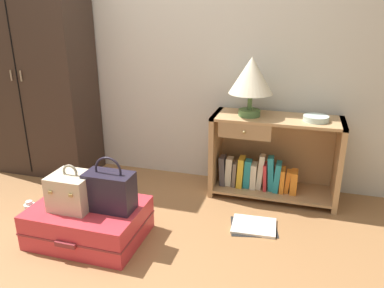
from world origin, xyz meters
name	(u,v)px	position (x,y,z in m)	size (l,w,h in m)	color
ground_plane	(98,266)	(0.00, 0.00, 0.00)	(9.00, 9.00, 0.00)	olive
back_wall	(175,30)	(0.00, 1.50, 1.30)	(6.40, 0.10, 2.60)	beige
wardrobe	(34,71)	(-1.24, 1.20, 0.94)	(1.02, 0.47, 1.88)	#33261E
bookshelf	(270,159)	(0.89, 1.24, 0.32)	(1.01, 0.39, 0.68)	tan
table_lamp	(251,77)	(0.71, 1.21, 0.98)	(0.34, 0.34, 0.46)	#4C7542
bowl	(316,118)	(1.21, 1.20, 0.70)	(0.19, 0.19, 0.04)	silver
suitcase_large	(89,222)	(-0.20, 0.26, 0.12)	(0.73, 0.55, 0.24)	#D1333D
train_case	(72,191)	(-0.28, 0.22, 0.36)	(0.26, 0.24, 0.30)	beige
handbag	(110,191)	(-0.03, 0.27, 0.37)	(0.31, 0.17, 0.36)	#231E2D
bottle	(31,214)	(-0.69, 0.28, 0.09)	(0.08, 0.08, 0.19)	white
open_book_on_floor	(254,226)	(0.85, 0.70, 0.01)	(0.37, 0.32, 0.02)	white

